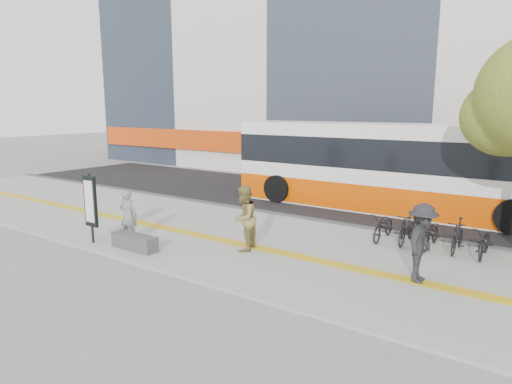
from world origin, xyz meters
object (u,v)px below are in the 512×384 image
Objects in this scene: bench at (135,242)px; pedestrian_tan at (244,218)px; seated_woman at (128,216)px; pedestrian_dark at (422,243)px; bus at (391,170)px; signboard at (90,202)px.

pedestrian_tan is (2.73, 1.80, 0.74)m from bench.
pedestrian_dark is at bearing 176.46° from seated_woman.
bus is at bearing 22.03° from pedestrian_dark.
bench is 1.94m from signboard.
bench is 10.76m from bus.
bus reaches higher than seated_woman.
bus reaches higher than bench.
signboard is (-1.60, -0.31, 1.06)m from bench.
signboard is 9.63m from pedestrian_dark.
pedestrian_tan reaches higher than pedestrian_dark.
pedestrian_tan is at bearing 33.41° from bench.
signboard is 11.69m from bus.
bus is at bearing -135.07° from seated_woman.
pedestrian_dark is at bearing -66.44° from bus.
pedestrian_dark is (7.67, 2.27, 0.74)m from bench.
signboard is 1.14× the size of pedestrian_dark.
bus is (6.03, 10.01, 0.36)m from signboard.
signboard is 1.34× the size of seated_woman.
pedestrian_tan is at bearing -102.17° from bus.
signboard is 1.21m from seated_woman.
seated_woman is (0.80, 0.77, -0.47)m from signboard.
seated_woman is at bearing -119.54° from bus.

